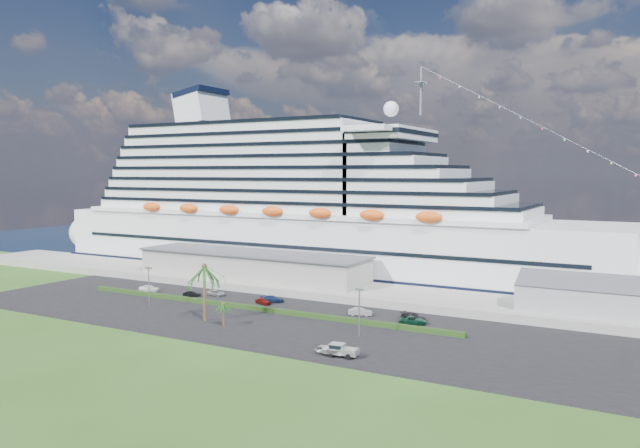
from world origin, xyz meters
The scene contains 22 objects.
ground centered at (0.00, 0.00, 0.00)m, with size 420.00×420.00×0.00m, color #2D4B19.
asphalt_lot centered at (0.00, 11.00, 0.06)m, with size 140.00×38.00×0.12m, color black.
wharf centered at (0.00, 40.00, 0.90)m, with size 240.00×20.00×1.80m, color gray.
water centered at (0.00, 130.00, 0.01)m, with size 420.00×160.00×0.02m, color #0B1831.
cruise_ship centered at (-21.53, 64.00, 16.69)m, with size 191.00×38.00×54.00m.
terminal_building centered at (-25.00, 40.00, 5.01)m, with size 61.00×15.00×6.30m.
port_shed centered at (52.00, 40.00, 4.40)m, with size 24.00×12.31×7.37m.
hedge centered at (-8.00, 16.00, 0.57)m, with size 88.00×1.10×0.90m, color black.
lamp_post_left centered at (-28.00, 8.00, 5.34)m, with size 1.60×0.35×8.27m.
lamp_post_right centered at (20.00, 8.00, 5.34)m, with size 1.60×0.35×8.27m.
palm_tall centered at (-10.00, 4.00, 9.20)m, with size 8.82×8.82×11.13m.
palm_short centered at (-4.50, 2.50, 3.67)m, with size 3.53×3.53×4.56m.
parked_car_0 centered at (-40.02, 20.20, 0.91)m, with size 1.87×4.65×1.58m, color white.
parked_car_1 centered at (-27.34, 20.55, 0.77)m, with size 1.37×3.93×1.30m, color black.
parked_car_2 centered at (-23.36, 24.00, 0.74)m, with size 2.07×4.49×1.25m, color #9D9EA5.
parked_car_3 centered at (-8.23, 24.03, 0.86)m, with size 2.07×5.10×1.48m, color #16274F.
parked_car_4 centered at (-8.90, 21.55, 0.78)m, with size 1.56×3.88×1.32m, color maroon.
parked_car_5 centered at (13.47, 22.10, 0.87)m, with size 1.60×4.58×1.51m, color #999DA0.
parked_car_6 centered at (24.85, 20.69, 0.82)m, with size 2.33×5.06×1.41m, color #0E3926.
parked_car_7 centered at (23.83, 23.62, 0.83)m, with size 2.00×4.91×1.43m, color black.
pickup_truck centered at (22.42, -3.58, 1.16)m, with size 5.53×2.46×1.89m.
boat_trailer centered at (21.08, -4.00, 1.14)m, with size 5.44×3.67×1.54m.
Camera 1 is at (64.60, -85.57, 27.93)m, focal length 35.00 mm.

